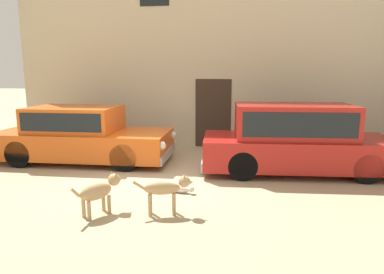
% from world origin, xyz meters
% --- Properties ---
extents(ground_plane, '(80.00, 80.00, 0.00)m').
position_xyz_m(ground_plane, '(0.00, 0.00, 0.00)').
color(ground_plane, tan).
extents(parked_sedan_nearest, '(4.62, 1.92, 1.43)m').
position_xyz_m(parked_sedan_nearest, '(-2.16, 1.14, 0.72)').
color(parked_sedan_nearest, '#D15619').
rests_on(parked_sedan_nearest, ground_plane).
extents(parked_sedan_second, '(4.56, 2.04, 1.58)m').
position_xyz_m(parked_sedan_second, '(3.21, 0.96, 0.82)').
color(parked_sedan_second, '#AD1E19').
rests_on(parked_sedan_second, ground_plane).
extents(apartment_block, '(17.98, 5.67, 7.12)m').
position_xyz_m(apartment_block, '(3.77, 6.26, 3.56)').
color(apartment_block, beige).
rests_on(apartment_block, ground_plane).
extents(stray_dog_spotted, '(0.98, 0.34, 0.68)m').
position_xyz_m(stray_dog_spotted, '(0.85, -1.92, 0.44)').
color(stray_dog_spotted, tan).
rests_on(stray_dog_spotted, ground_plane).
extents(stray_dog_tan, '(0.61, 0.83, 0.66)m').
position_xyz_m(stray_dog_tan, '(-0.23, -2.07, 0.41)').
color(stray_dog_tan, tan).
rests_on(stray_dog_tan, ground_plane).
extents(stray_cat, '(0.66, 0.30, 0.16)m').
position_xyz_m(stray_cat, '(0.88, -0.88, 0.08)').
color(stray_cat, beige).
rests_on(stray_cat, ground_plane).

